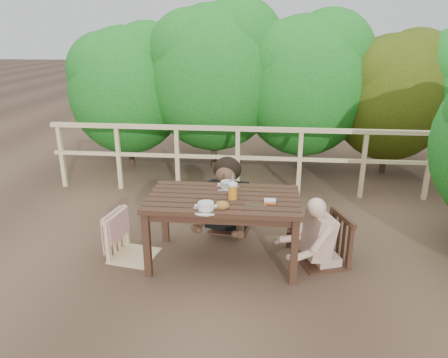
# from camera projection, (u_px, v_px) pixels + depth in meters

# --- Properties ---
(ground) EXTENTS (60.00, 60.00, 0.00)m
(ground) POSITION_uv_depth(u_px,v_px,m) (224.00, 260.00, 4.55)
(ground) COLOR brown
(ground) RESTS_ON ground
(table) EXTENTS (1.54, 0.86, 0.71)m
(table) POSITION_uv_depth(u_px,v_px,m) (224.00, 230.00, 4.43)
(table) COLOR #362015
(table) RESTS_ON ground
(chair_left) EXTENTS (0.53, 0.53, 0.93)m
(chair_left) POSITION_uv_depth(u_px,v_px,m) (132.00, 217.00, 4.47)
(chair_left) COLOR beige
(chair_left) RESTS_ON ground
(chair_far) EXTENTS (0.53, 0.53, 0.95)m
(chair_far) POSITION_uv_depth(u_px,v_px,m) (231.00, 192.00, 5.13)
(chair_far) COLOR #362015
(chair_far) RESTS_ON ground
(chair_right) EXTENTS (0.62, 0.62, 0.97)m
(chair_right) POSITION_uv_depth(u_px,v_px,m) (324.00, 220.00, 4.37)
(chair_right) COLOR #362015
(chair_right) RESTS_ON ground
(woman) EXTENTS (0.69, 0.80, 1.46)m
(woman) POSITION_uv_depth(u_px,v_px,m) (231.00, 172.00, 5.07)
(woman) COLOR black
(woman) RESTS_ON ground
(diner_right) EXTENTS (0.72, 0.66, 1.21)m
(diner_right) POSITION_uv_depth(u_px,v_px,m) (328.00, 209.00, 4.32)
(diner_right) COLOR #CDA18C
(diner_right) RESTS_ON ground
(railing) EXTENTS (5.60, 0.10, 1.01)m
(railing) POSITION_uv_depth(u_px,v_px,m) (238.00, 160.00, 6.26)
(railing) COLOR beige
(railing) RESTS_ON ground
(hedge_row) EXTENTS (6.60, 1.60, 3.80)m
(hedge_row) POSITION_uv_depth(u_px,v_px,m) (269.00, 57.00, 6.88)
(hedge_row) COLOR #1A671C
(hedge_row) RESTS_ON ground
(soup_near) EXTENTS (0.26, 0.26, 0.09)m
(soup_near) POSITION_uv_depth(u_px,v_px,m) (206.00, 207.00, 4.00)
(soup_near) COLOR silver
(soup_near) RESTS_ON table
(soup_far) EXTENTS (0.25, 0.25, 0.08)m
(soup_far) POSITION_uv_depth(u_px,v_px,m) (228.00, 185.00, 4.56)
(soup_far) COLOR white
(soup_far) RESTS_ON table
(bread_roll) EXTENTS (0.14, 0.11, 0.08)m
(bread_roll) POSITION_uv_depth(u_px,v_px,m) (222.00, 205.00, 4.04)
(bread_roll) COLOR #A77527
(bread_roll) RESTS_ON table
(beer_glass) EXTENTS (0.09, 0.09, 0.18)m
(beer_glass) POSITION_uv_depth(u_px,v_px,m) (233.00, 192.00, 4.24)
(beer_glass) COLOR gold
(beer_glass) RESTS_ON table
(bottle) EXTENTS (0.06, 0.06, 0.24)m
(bottle) POSITION_uv_depth(u_px,v_px,m) (233.00, 185.00, 4.32)
(bottle) COLOR silver
(bottle) RESTS_ON table
(tumbler) EXTENTS (0.06, 0.06, 0.07)m
(tumbler) POSITION_uv_depth(u_px,v_px,m) (247.00, 207.00, 4.02)
(tumbler) COLOR silver
(tumbler) RESTS_ON table
(butter_tub) EXTENTS (0.12, 0.09, 0.05)m
(butter_tub) POSITION_uv_depth(u_px,v_px,m) (270.00, 202.00, 4.16)
(butter_tub) COLOR silver
(butter_tub) RESTS_ON table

